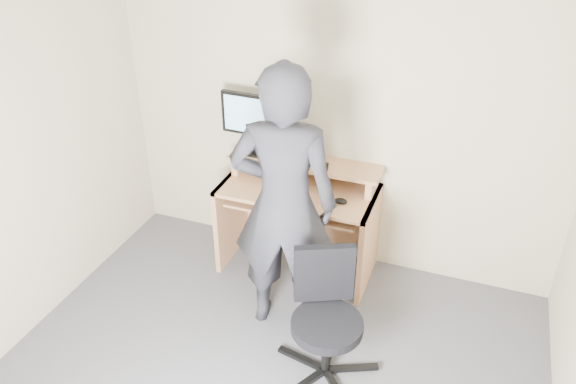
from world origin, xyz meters
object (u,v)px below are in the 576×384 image
Objects in this scene: desk at (301,206)px; person at (284,205)px; monitor at (253,119)px; office_chair at (326,313)px.

person is (0.11, -0.68, 0.42)m from desk.
monitor is at bearing -64.46° from person.
person reaches higher than monitor.
office_chair is 0.73m from person.
person is at bearing 115.10° from office_chair.
desk is at bearing -90.84° from person.
monitor is at bearing 106.30° from office_chair.
monitor reaches higher than desk.
monitor is 0.61× the size of office_chair.
person is at bearing -51.85° from monitor.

